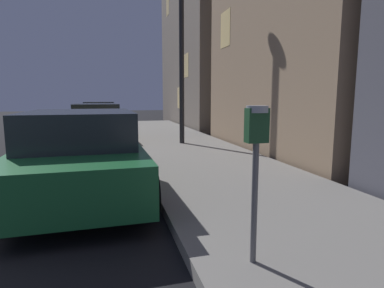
{
  "coord_description": "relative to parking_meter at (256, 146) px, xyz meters",
  "views": [
    {
      "loc": [
        3.31,
        -2.91,
        1.64
      ],
      "look_at": [
        4.25,
        0.65,
        1.11
      ],
      "focal_mm": 29.64,
      "sensor_mm": 36.0,
      "label": 1
    }
  ],
  "objects": [
    {
      "name": "sidewalk",
      "position": [
        1.05,
        0.41,
        -1.15
      ],
      "size": [
        3.2,
        36.0,
        0.15
      ],
      "primitive_type": "cube",
      "color": "slate",
      "rests_on": "ground"
    },
    {
      "name": "parking_meter",
      "position": [
        0.0,
        0.0,
        0.0
      ],
      "size": [
        0.19,
        0.19,
        1.43
      ],
      "color": "#59595B",
      "rests_on": "sidewalk"
    },
    {
      "name": "car_green",
      "position": [
        -1.7,
        3.11,
        -0.52
      ],
      "size": [
        2.17,
        4.57,
        1.43
      ],
      "color": "#19592D",
      "rests_on": "ground"
    },
    {
      "name": "car_yellow_cab",
      "position": [
        -1.7,
        9.68,
        -0.52
      ],
      "size": [
        2.18,
        4.62,
        1.43
      ],
      "color": "gold",
      "rests_on": "ground"
    },
    {
      "name": "car_white",
      "position": [
        -1.7,
        15.83,
        -0.53
      ],
      "size": [
        2.07,
        4.47,
        1.43
      ],
      "color": "silver",
      "rests_on": "ground"
    },
    {
      "name": "street_lamp",
      "position": [
        1.1,
        7.72,
        2.9
      ],
      "size": [
        0.44,
        0.44,
        6.11
      ],
      "color": "black",
      "rests_on": "sidewalk"
    }
  ]
}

